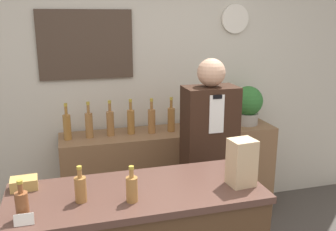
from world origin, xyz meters
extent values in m
cube|color=beige|center=(0.00, 2.00, 1.35)|extent=(5.20, 0.06, 2.70)
cube|color=#433428|center=(-0.45, 1.96, 1.68)|extent=(0.81, 0.02, 0.59)
cylinder|color=white|center=(0.94, 1.95, 1.89)|extent=(0.27, 0.03, 0.27)
cube|color=brown|center=(0.24, 1.73, 0.46)|extent=(1.96, 0.43, 0.91)
cube|color=#4F332B|center=(-0.31, 0.51, 0.95)|extent=(1.42, 0.58, 0.04)
cube|color=#331E14|center=(0.40, 1.19, 0.38)|extent=(0.31, 0.25, 0.75)
cube|color=#331E14|center=(0.40, 1.19, 1.08)|extent=(0.41, 0.25, 0.65)
cube|color=white|center=(0.40, 1.06, 1.22)|extent=(0.11, 0.01, 0.29)
cube|color=black|center=(0.40, 1.06, 1.35)|extent=(0.07, 0.01, 0.03)
sphere|color=tan|center=(0.40, 1.19, 1.51)|extent=(0.21, 0.21, 0.21)
cylinder|color=#9E998E|center=(1.01, 1.73, 0.97)|extent=(0.21, 0.21, 0.11)
sphere|color=#2D6B2D|center=(1.01, 1.73, 1.14)|extent=(0.28, 0.28, 0.28)
cube|color=tan|center=(0.28, 0.41, 1.11)|extent=(0.15, 0.14, 0.27)
cube|color=white|center=(-0.89, 0.29, 1.00)|extent=(0.09, 0.02, 0.06)
cube|color=tan|center=(-0.92, 0.70, 1.01)|extent=(0.15, 0.11, 0.06)
cylinder|color=brown|center=(-0.89, 0.36, 1.04)|extent=(0.06, 0.06, 0.14)
cylinder|color=brown|center=(-0.89, 0.36, 1.13)|extent=(0.02, 0.02, 0.05)
cylinder|color=#B29933|center=(-0.89, 0.36, 1.17)|extent=(0.03, 0.03, 0.02)
cylinder|color=#9E6C37|center=(-0.62, 0.46, 1.04)|extent=(0.06, 0.06, 0.14)
cylinder|color=#9E6C37|center=(-0.62, 0.46, 1.13)|extent=(0.02, 0.02, 0.05)
cylinder|color=#B29933|center=(-0.62, 0.46, 1.17)|extent=(0.03, 0.03, 0.02)
cylinder|color=#A57239|center=(-0.36, 0.39, 1.04)|extent=(0.06, 0.06, 0.14)
cylinder|color=#A57239|center=(-0.36, 0.39, 1.13)|extent=(0.02, 0.02, 0.05)
cylinder|color=#B29933|center=(-0.36, 0.39, 1.17)|extent=(0.03, 0.03, 0.02)
cylinder|color=olive|center=(-0.66, 1.72, 1.02)|extent=(0.07, 0.07, 0.21)
cylinder|color=olive|center=(-0.66, 1.72, 1.16)|extent=(0.02, 0.02, 0.08)
cylinder|color=#B29933|center=(-0.66, 1.72, 1.21)|extent=(0.03, 0.03, 0.03)
cylinder|color=#9A6A3A|center=(-0.48, 1.73, 1.02)|extent=(0.07, 0.07, 0.21)
cylinder|color=#9A6A3A|center=(-0.48, 1.73, 1.16)|extent=(0.02, 0.02, 0.08)
cylinder|color=#B29933|center=(-0.48, 1.73, 1.21)|extent=(0.03, 0.03, 0.03)
cylinder|color=#986737|center=(-0.30, 1.73, 1.02)|extent=(0.07, 0.07, 0.21)
cylinder|color=#986737|center=(-0.30, 1.73, 1.16)|extent=(0.02, 0.02, 0.08)
cylinder|color=#B29933|center=(-0.30, 1.73, 1.21)|extent=(0.03, 0.03, 0.03)
cylinder|color=#9D6931|center=(-0.12, 1.74, 1.02)|extent=(0.07, 0.07, 0.21)
cylinder|color=#9D6931|center=(-0.12, 1.74, 1.16)|extent=(0.02, 0.02, 0.08)
cylinder|color=#B29933|center=(-0.12, 1.74, 1.21)|extent=(0.03, 0.03, 0.03)
cylinder|color=#A06939|center=(0.06, 1.71, 1.02)|extent=(0.07, 0.07, 0.21)
cylinder|color=#A06939|center=(0.06, 1.71, 1.16)|extent=(0.02, 0.02, 0.08)
cylinder|color=#B29933|center=(0.06, 1.71, 1.21)|extent=(0.03, 0.03, 0.03)
cylinder|color=#9A6631|center=(0.24, 1.71, 1.02)|extent=(0.07, 0.07, 0.21)
cylinder|color=#9A6631|center=(0.24, 1.71, 1.16)|extent=(0.02, 0.02, 0.08)
cylinder|color=#B29933|center=(0.24, 1.71, 1.21)|extent=(0.03, 0.03, 0.03)
cylinder|color=olive|center=(0.43, 1.72, 1.02)|extent=(0.07, 0.07, 0.21)
cylinder|color=olive|center=(0.43, 1.72, 1.16)|extent=(0.02, 0.02, 0.08)
cylinder|color=#B29933|center=(0.43, 1.72, 1.21)|extent=(0.03, 0.03, 0.03)
cylinder|color=olive|center=(0.61, 1.74, 1.02)|extent=(0.07, 0.07, 0.21)
cylinder|color=olive|center=(0.61, 1.74, 1.16)|extent=(0.02, 0.02, 0.08)
cylinder|color=#B29933|center=(0.61, 1.74, 1.21)|extent=(0.03, 0.03, 0.03)
cylinder|color=olive|center=(0.79, 1.74, 1.02)|extent=(0.07, 0.07, 0.21)
cylinder|color=olive|center=(0.79, 1.74, 1.16)|extent=(0.02, 0.02, 0.08)
cylinder|color=#B29933|center=(0.79, 1.74, 1.21)|extent=(0.03, 0.03, 0.03)
camera|label=1|loc=(-0.66, -1.39, 1.92)|focal=40.00mm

